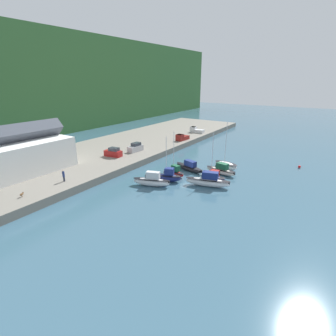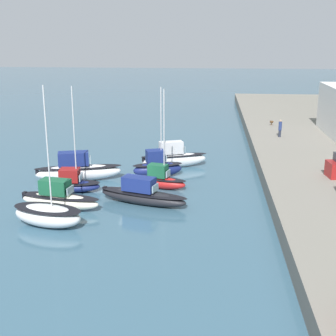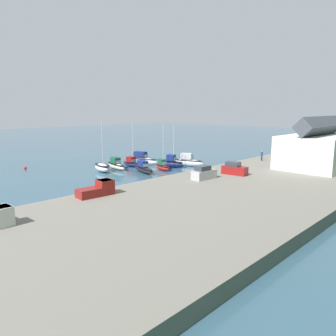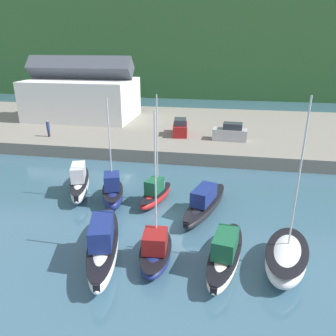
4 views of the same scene
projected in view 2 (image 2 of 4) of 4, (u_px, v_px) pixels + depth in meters
The scene contains 11 objects.
ground_plane at pixel (134, 194), 41.91m from camera, with size 320.00×320.00×0.00m, color #385B70.
moored_boat_0 at pixel (174, 158), 49.90m from camera, with size 3.86×7.30×2.84m.
moored_boat_1 at pixel (157, 167), 46.59m from camera, with size 3.29×5.32×8.93m.
moored_boat_2 at pixel (160, 179), 43.16m from camera, with size 2.73×5.19×9.17m.
moored_boat_3 at pixel (142, 194), 39.17m from camera, with size 4.01×8.05×2.32m.
moored_boat_4 at pixel (78, 170), 45.34m from camera, with size 3.97×8.56×2.89m.
moored_boat_5 at pixel (72, 183), 42.27m from camera, with size 2.35×5.12×9.51m.
moored_boat_6 at pixel (59, 198), 38.12m from camera, with size 2.89×7.10×2.45m.
moored_boat_7 at pixel (48, 215), 34.63m from camera, with size 3.69×5.95×10.43m.
person_on_quay at pixel (280, 128), 57.68m from camera, with size 0.40×0.40×2.14m.
dog_on_quay at pixel (272, 122), 65.29m from camera, with size 0.86×0.61×0.68m.
Camera 2 is at (39.18, 6.78, 13.79)m, focal length 50.00 mm.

